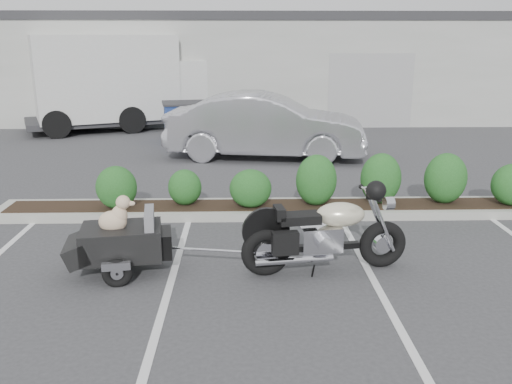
{
  "coord_description": "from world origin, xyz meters",
  "views": [
    {
      "loc": [
        -0.53,
        -7.29,
        3.12
      ],
      "look_at": [
        -0.33,
        0.99,
        0.75
      ],
      "focal_mm": 38.0,
      "sensor_mm": 36.0,
      "label": 1
    }
  ],
  "objects_px": {
    "sedan": "(266,126)",
    "pet_trailer": "(121,241)",
    "motorcycle": "(326,235)",
    "delivery_truck": "(128,84)",
    "dumpster": "(193,121)"
  },
  "relations": [
    {
      "from": "sedan",
      "to": "pet_trailer",
      "type": "bearing_deg",
      "value": 170.53
    },
    {
      "from": "sedan",
      "to": "motorcycle",
      "type": "bearing_deg",
      "value": -168.4
    },
    {
      "from": "pet_trailer",
      "to": "sedan",
      "type": "bearing_deg",
      "value": 64.43
    },
    {
      "from": "pet_trailer",
      "to": "delivery_truck",
      "type": "relative_size",
      "value": 0.26
    },
    {
      "from": "pet_trailer",
      "to": "motorcycle",
      "type": "bearing_deg",
      "value": -8.79
    },
    {
      "from": "motorcycle",
      "to": "dumpster",
      "type": "height_order",
      "value": "motorcycle"
    },
    {
      "from": "sedan",
      "to": "dumpster",
      "type": "bearing_deg",
      "value": 47.58
    },
    {
      "from": "motorcycle",
      "to": "sedan",
      "type": "relative_size",
      "value": 0.45
    },
    {
      "from": "dumpster",
      "to": "delivery_truck",
      "type": "xyz_separation_m",
      "value": [
        -2.45,
        2.48,
        0.93
      ]
    },
    {
      "from": "motorcycle",
      "to": "delivery_truck",
      "type": "height_order",
      "value": "delivery_truck"
    },
    {
      "from": "pet_trailer",
      "to": "dumpster",
      "type": "height_order",
      "value": "dumpster"
    },
    {
      "from": "motorcycle",
      "to": "sedan",
      "type": "xyz_separation_m",
      "value": [
        -0.5,
        7.41,
        0.32
      ]
    },
    {
      "from": "pet_trailer",
      "to": "delivery_truck",
      "type": "bearing_deg",
      "value": 92.21
    },
    {
      "from": "sedan",
      "to": "dumpster",
      "type": "relative_size",
      "value": 2.59
    },
    {
      "from": "sedan",
      "to": "dumpster",
      "type": "xyz_separation_m",
      "value": [
        -2.17,
        2.6,
        -0.25
      ]
    }
  ]
}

